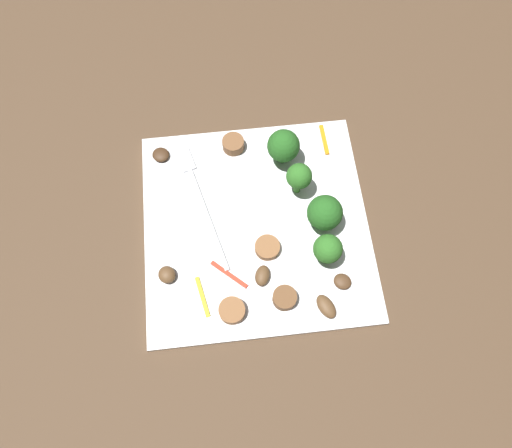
{
  "coord_description": "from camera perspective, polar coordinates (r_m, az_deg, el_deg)",
  "views": [
    {
      "loc": [
        -0.21,
        0.02,
        0.55
      ],
      "look_at": [
        0.0,
        0.0,
        0.01
      ],
      "focal_mm": 32.38,
      "sensor_mm": 36.0,
      "label": 1
    }
  ],
  "objects": [
    {
      "name": "sausage_slice_1",
      "position": [
        0.62,
        -2.83,
        9.82
      ],
      "size": [
        0.04,
        0.04,
        0.02
      ],
      "primitive_type": "cylinder",
      "rotation": [
        0.0,
        0.0,
        1.24
      ],
      "color": "brown",
      "rests_on": "plate"
    },
    {
      "name": "pepper_strip_0",
      "position": [
        0.55,
        -6.65,
        -8.93
      ],
      "size": [
        0.05,
        0.01,
        0.0
      ],
      "primitive_type": "cube",
      "rotation": [
        0.0,
        0.0,
        0.21
      ],
      "color": "yellow",
      "rests_on": "plate"
    },
    {
      "name": "broccoli_floret_3",
      "position": [
        0.55,
        8.49,
        1.37
      ],
      "size": [
        0.04,
        0.04,
        0.05
      ],
      "color": "#296420",
      "rests_on": "plate"
    },
    {
      "name": "fork",
      "position": [
        0.59,
        -6.95,
        3.34
      ],
      "size": [
        0.18,
        0.06,
        0.0
      ],
      "rotation": [
        0.0,
        0.0,
        0.26
      ],
      "color": "silver",
      "rests_on": "plate"
    },
    {
      "name": "broccoli_floret_0",
      "position": [
        0.56,
        5.34,
        5.83
      ],
      "size": [
        0.03,
        0.03,
        0.05
      ],
      "color": "#347525",
      "rests_on": "plate"
    },
    {
      "name": "ground_plane",
      "position": [
        0.59,
        0.0,
        -0.36
      ],
      "size": [
        1.4,
        1.4,
        0.0
      ],
      "primitive_type": "plane",
      "color": "#4C3826"
    },
    {
      "name": "sausage_slice_3",
      "position": [
        0.54,
        3.55,
        -9.11
      ],
      "size": [
        0.03,
        0.03,
        0.02
      ],
      "primitive_type": "cylinder",
      "rotation": [
        0.0,
        0.0,
        0.15
      ],
      "color": "brown",
      "rests_on": "plate"
    },
    {
      "name": "sausage_slice_0",
      "position": [
        0.54,
        -2.98,
        -10.64
      ],
      "size": [
        0.04,
        0.04,
        0.01
      ],
      "primitive_type": "cylinder",
      "rotation": [
        0.0,
        0.0,
        2.97
      ],
      "color": "brown",
      "rests_on": "plate"
    },
    {
      "name": "plate",
      "position": [
        0.58,
        0.0,
        -0.18
      ],
      "size": [
        0.28,
        0.28,
        0.01
      ],
      "primitive_type": "cube",
      "color": "white",
      "rests_on": "ground_plane"
    },
    {
      "name": "mushroom_1",
      "position": [
        0.55,
        8.67,
        -10.04
      ],
      "size": [
        0.04,
        0.03,
        0.01
      ],
      "primitive_type": "ellipsoid",
      "rotation": [
        0.0,
        0.0,
        3.58
      ],
      "color": "brown",
      "rests_on": "plate"
    },
    {
      "name": "mushroom_4",
      "position": [
        0.63,
        -11.68,
        8.38
      ],
      "size": [
        0.03,
        0.03,
        0.01
      ],
      "primitive_type": "ellipsoid",
      "rotation": [
        0.0,
        0.0,
        4.08
      ],
      "color": "#422B19",
      "rests_on": "plate"
    },
    {
      "name": "sausage_slice_2",
      "position": [
        0.56,
        1.41,
        -2.93
      ],
      "size": [
        0.03,
        0.03,
        0.01
      ],
      "primitive_type": "cylinder",
      "rotation": [
        0.0,
        0.0,
        0.14
      ],
      "color": "brown",
      "rests_on": "plate"
    },
    {
      "name": "pepper_strip_2",
      "position": [
        0.64,
        8.41,
        10.25
      ],
      "size": [
        0.05,
        0.01,
        0.0
      ],
      "primitive_type": "cube",
      "rotation": [
        0.0,
        0.0,
        3.17
      ],
      "color": "orange",
      "rests_on": "plate"
    },
    {
      "name": "mushroom_3",
      "position": [
        0.56,
        -10.94,
        -6.17
      ],
      "size": [
        0.03,
        0.03,
        0.01
      ],
      "primitive_type": "ellipsoid",
      "rotation": [
        0.0,
        0.0,
        0.46
      ],
      "color": "brown",
      "rests_on": "plate"
    },
    {
      "name": "pepper_strip_1",
      "position": [
        0.56,
        -3.34,
        -6.24
      ],
      "size": [
        0.04,
        0.04,
        0.0
      ],
      "primitive_type": "cube",
      "rotation": [
        0.0,
        0.0,
        3.99
      ],
      "color": "red",
      "rests_on": "plate"
    },
    {
      "name": "broccoli_floret_2",
      "position": [
        0.59,
        3.41,
        9.58
      ],
      "size": [
        0.04,
        0.04,
        0.06
      ],
      "color": "#296420",
      "rests_on": "plate"
    },
    {
      "name": "mushroom_0",
      "position": [
        0.56,
        10.63,
        -6.99
      ],
      "size": [
        0.03,
        0.03,
        0.01
      ],
      "primitive_type": "ellipsoid",
      "rotation": [
        0.0,
        0.0,
        1.03
      ],
      "color": "#4C331E",
      "rests_on": "plate"
    },
    {
      "name": "mushroom_2",
      "position": [
        0.55,
        1.08,
        -6.36
      ],
      "size": [
        0.03,
        0.02,
        0.01
      ],
      "primitive_type": "ellipsoid",
      "rotation": [
        0.0,
        0.0,
        2.82
      ],
      "color": "brown",
      "rests_on": "plate"
    },
    {
      "name": "broccoli_floret_1",
      "position": [
        0.54,
        8.84,
        -3.09
      ],
      "size": [
        0.03,
        0.03,
        0.05
      ],
      "color": "#347525",
      "rests_on": "plate"
    }
  ]
}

